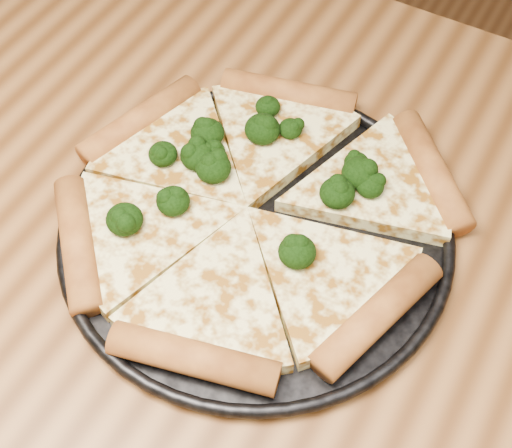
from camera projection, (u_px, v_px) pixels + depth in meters
The scene contains 4 objects.
dining_table at pixel (177, 326), 0.72m from camera, with size 1.20×0.90×0.75m.
pizza_pan at pixel (256, 229), 0.67m from camera, with size 0.36×0.36×0.02m.
pizza at pixel (252, 208), 0.67m from camera, with size 0.37×0.36×0.03m.
broccoli_florets at pixel (250, 171), 0.68m from camera, with size 0.21×0.21×0.03m.
Camera 1 is at (0.23, -0.26, 1.30)m, focal length 51.77 mm.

